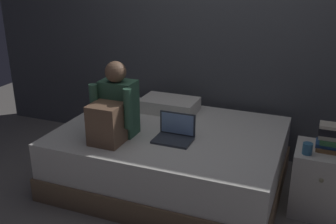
{
  "coord_description": "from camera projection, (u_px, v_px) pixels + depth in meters",
  "views": [
    {
      "loc": [
        0.99,
        -2.73,
        1.93
      ],
      "look_at": [
        -0.15,
        0.1,
        0.78
      ],
      "focal_mm": 41.96,
      "sensor_mm": 36.0,
      "label": 1
    }
  ],
  "objects": [
    {
      "name": "ground_plane",
      "position": [
        180.0,
        203.0,
        3.4
      ],
      "size": [
        8.0,
        8.0,
        0.0
      ],
      "primitive_type": "plane",
      "color": "gray"
    },
    {
      "name": "wall_back",
      "position": [
        222.0,
        26.0,
        3.96
      ],
      "size": [
        5.6,
        0.1,
        2.7
      ],
      "primitive_type": "cube",
      "color": "#4C4F54",
      "rests_on": "ground_plane"
    },
    {
      "name": "bed",
      "position": [
        171.0,
        157.0,
        3.63
      ],
      "size": [
        2.0,
        1.5,
        0.53
      ],
      "color": "#7A6047",
      "rests_on": "ground_plane"
    },
    {
      "name": "nightstand",
      "position": [
        320.0,
        181.0,
        3.21
      ],
      "size": [
        0.44,
        0.46,
        0.55
      ],
      "color": "beige",
      "rests_on": "ground_plane"
    },
    {
      "name": "person_sitting",
      "position": [
        114.0,
        110.0,
        3.3
      ],
      "size": [
        0.39,
        0.44,
        0.66
      ],
      "color": "#38664C",
      "rests_on": "bed"
    },
    {
      "name": "laptop",
      "position": [
        175.0,
        133.0,
        3.33
      ],
      "size": [
        0.32,
        0.23,
        0.22
      ],
      "color": "#333842",
      "rests_on": "bed"
    },
    {
      "name": "pillow",
      "position": [
        169.0,
        105.0,
        3.97
      ],
      "size": [
        0.56,
        0.36,
        0.13
      ],
      "primitive_type": "cube",
      "color": "silver",
      "rests_on": "bed"
    },
    {
      "name": "book_stack",
      "position": [
        332.0,
        138.0,
        3.07
      ],
      "size": [
        0.23,
        0.17,
        0.23
      ],
      "color": "brown",
      "rests_on": "nightstand"
    },
    {
      "name": "mug",
      "position": [
        307.0,
        149.0,
        3.04
      ],
      "size": [
        0.08,
        0.08,
        0.09
      ],
      "primitive_type": "cylinder",
      "color": "teal",
      "rests_on": "nightstand"
    }
  ]
}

